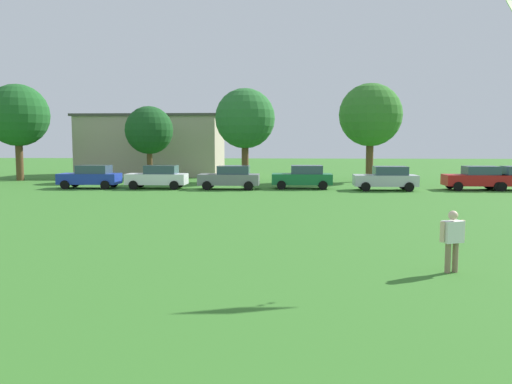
# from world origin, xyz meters

# --- Properties ---
(ground_plane) EXTENTS (160.00, 160.00, 0.00)m
(ground_plane) POSITION_xyz_m (0.00, 30.00, 0.00)
(ground_plane) COLOR #387528
(adult_bystander) EXTENTS (0.71, 0.48, 1.60)m
(adult_bystander) POSITION_xyz_m (7.34, 15.04, 0.95)
(adult_bystander) COLOR #8C7259
(adult_bystander) RESTS_ON ground
(parked_car_blue_0) EXTENTS (4.30, 2.02, 1.68)m
(parked_car_blue_0) POSITION_xyz_m (-11.16, 38.62, 0.86)
(parked_car_blue_0) COLOR #1E38AD
(parked_car_blue_0) RESTS_ON ground
(parked_car_white_1) EXTENTS (4.30, 2.02, 1.68)m
(parked_car_white_1) POSITION_xyz_m (-6.21, 38.63, 0.86)
(parked_car_white_1) COLOR white
(parked_car_white_1) RESTS_ON ground
(parked_car_gray_2) EXTENTS (4.30, 2.02, 1.68)m
(parked_car_gray_2) POSITION_xyz_m (-0.95, 38.48, 0.86)
(parked_car_gray_2) COLOR slate
(parked_car_gray_2) RESTS_ON ground
(parked_car_green_3) EXTENTS (4.30, 2.02, 1.68)m
(parked_car_green_3) POSITION_xyz_m (4.26, 39.25, 0.86)
(parked_car_green_3) COLOR #196B38
(parked_car_green_3) RESTS_ON ground
(parked_car_silver_4) EXTENTS (4.30, 2.02, 1.68)m
(parked_car_silver_4) POSITION_xyz_m (10.00, 38.20, 0.86)
(parked_car_silver_4) COLOR silver
(parked_car_silver_4) RESTS_ON ground
(parked_car_red_5) EXTENTS (4.30, 2.02, 1.68)m
(parked_car_red_5) POSITION_xyz_m (16.39, 38.88, 0.86)
(parked_car_red_5) COLOR red
(parked_car_red_5) RESTS_ON ground
(tree_far_left) EXTENTS (5.37, 5.37, 8.36)m
(tree_far_left) POSITION_xyz_m (-20.25, 45.81, 5.65)
(tree_far_left) COLOR brown
(tree_far_left) RESTS_ON ground
(tree_left) EXTENTS (4.15, 4.15, 6.47)m
(tree_left) POSITION_xyz_m (-8.88, 46.44, 4.36)
(tree_left) COLOR brown
(tree_left) RESTS_ON ground
(tree_right) EXTENTS (5.05, 5.05, 7.87)m
(tree_right) POSITION_xyz_m (-0.46, 45.69, 5.31)
(tree_right) COLOR brown
(tree_right) RESTS_ON ground
(tree_far_right) EXTENTS (5.35, 5.35, 8.34)m
(tree_far_right) POSITION_xyz_m (10.15, 46.75, 5.63)
(tree_far_right) COLOR brown
(tree_far_right) RESTS_ON ground
(house_left) EXTENTS (14.26, 7.86, 6.07)m
(house_left) POSITION_xyz_m (-10.56, 54.17, 3.04)
(house_left) COLOR tan
(house_left) RESTS_ON ground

